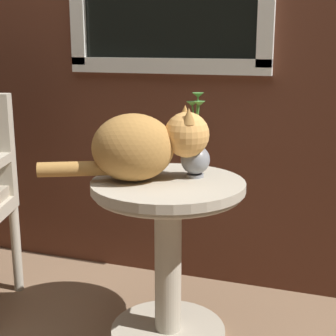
# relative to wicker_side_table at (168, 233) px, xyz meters

# --- Properties ---
(back_wall) EXTENTS (4.00, 0.07, 2.60)m
(back_wall) POSITION_rel_wicker_side_table_xyz_m (-0.11, 0.56, 0.87)
(back_wall) COLOR #562D1E
(back_wall) RESTS_ON ground_plane
(wicker_side_table) EXTENTS (0.58, 0.58, 0.64)m
(wicker_side_table) POSITION_rel_wicker_side_table_xyz_m (0.00, 0.00, 0.00)
(wicker_side_table) COLOR #B2A893
(wicker_side_table) RESTS_ON ground_plane
(cat) EXTENTS (0.59, 0.36, 0.28)m
(cat) POSITION_rel_wicker_side_table_xyz_m (-0.09, -0.02, 0.34)
(cat) COLOR #AD7A3D
(cat) RESTS_ON wicker_side_table
(pewter_vase_with_ivy) EXTENTS (0.11, 0.11, 0.32)m
(pewter_vase_with_ivy) POSITION_rel_wicker_side_table_xyz_m (0.08, 0.09, 0.30)
(pewter_vase_with_ivy) COLOR gray
(pewter_vase_with_ivy) RESTS_ON wicker_side_table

